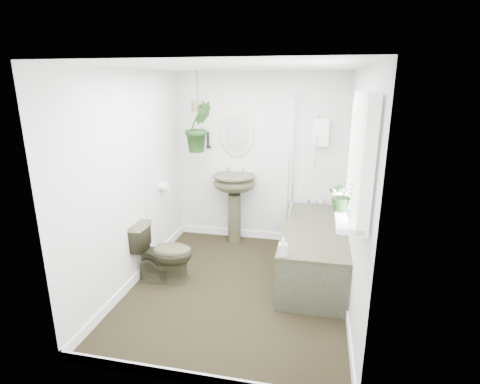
# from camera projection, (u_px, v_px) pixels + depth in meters

# --- Properties ---
(floor) EXTENTS (2.30, 2.80, 0.02)m
(floor) POSITION_uv_depth(u_px,v_px,m) (237.00, 288.00, 4.10)
(floor) COLOR black
(floor) RESTS_ON ground
(ceiling) EXTENTS (2.30, 2.80, 0.02)m
(ceiling) POSITION_uv_depth(u_px,v_px,m) (237.00, 65.00, 3.44)
(ceiling) COLOR white
(ceiling) RESTS_ON ground
(wall_back) EXTENTS (2.30, 0.02, 2.30)m
(wall_back) POSITION_uv_depth(u_px,v_px,m) (259.00, 159.00, 5.09)
(wall_back) COLOR silver
(wall_back) RESTS_ON ground
(wall_front) EXTENTS (2.30, 0.02, 2.30)m
(wall_front) POSITION_uv_depth(u_px,v_px,m) (190.00, 244.00, 2.45)
(wall_front) COLOR silver
(wall_front) RESTS_ON ground
(wall_left) EXTENTS (0.02, 2.80, 2.30)m
(wall_left) POSITION_uv_depth(u_px,v_px,m) (131.00, 181.00, 4.00)
(wall_left) COLOR silver
(wall_left) RESTS_ON ground
(wall_right) EXTENTS (0.02, 2.80, 2.30)m
(wall_right) POSITION_uv_depth(u_px,v_px,m) (356.00, 194.00, 3.54)
(wall_right) COLOR silver
(wall_right) RESTS_ON ground
(skirting) EXTENTS (2.30, 2.80, 0.10)m
(skirting) POSITION_uv_depth(u_px,v_px,m) (237.00, 284.00, 4.08)
(skirting) COLOR white
(skirting) RESTS_ON floor
(bathtub) EXTENTS (0.72, 1.72, 0.58)m
(bathtub) POSITION_uv_depth(u_px,v_px,m) (314.00, 251.00, 4.32)
(bathtub) COLOR #3B3B27
(bathtub) RESTS_ON floor
(bath_screen) EXTENTS (0.04, 0.72, 1.40)m
(bath_screen) POSITION_uv_depth(u_px,v_px,m) (292.00, 157.00, 4.57)
(bath_screen) COLOR silver
(bath_screen) RESTS_ON bathtub
(shower_box) EXTENTS (0.20, 0.10, 0.35)m
(shower_box) POSITION_uv_depth(u_px,v_px,m) (321.00, 132.00, 4.75)
(shower_box) COLOR white
(shower_box) RESTS_ON wall_back
(oval_mirror) EXTENTS (0.46, 0.03, 0.62)m
(oval_mirror) POSITION_uv_depth(u_px,v_px,m) (237.00, 133.00, 5.01)
(oval_mirror) COLOR #CABA91
(oval_mirror) RESTS_ON wall_back
(wall_sconce) EXTENTS (0.04, 0.04, 0.22)m
(wall_sconce) POSITION_uv_depth(u_px,v_px,m) (208.00, 140.00, 5.11)
(wall_sconce) COLOR black
(wall_sconce) RESTS_ON wall_back
(toilet_roll_holder) EXTENTS (0.11, 0.11, 0.11)m
(toilet_roll_holder) POSITION_uv_depth(u_px,v_px,m) (164.00, 186.00, 4.71)
(toilet_roll_holder) COLOR white
(toilet_roll_holder) RESTS_ON wall_left
(window_recess) EXTENTS (0.08, 1.00, 0.90)m
(window_recess) POSITION_uv_depth(u_px,v_px,m) (361.00, 155.00, 2.75)
(window_recess) COLOR white
(window_recess) RESTS_ON wall_right
(window_sill) EXTENTS (0.18, 1.00, 0.04)m
(window_sill) POSITION_uv_depth(u_px,v_px,m) (346.00, 208.00, 2.89)
(window_sill) COLOR white
(window_sill) RESTS_ON wall_right
(window_blinds) EXTENTS (0.01, 0.86, 0.76)m
(window_blinds) POSITION_uv_depth(u_px,v_px,m) (354.00, 154.00, 2.76)
(window_blinds) COLOR white
(window_blinds) RESTS_ON wall_right
(toilet) EXTENTS (0.69, 0.44, 0.67)m
(toilet) POSITION_uv_depth(u_px,v_px,m) (163.00, 252.00, 4.19)
(toilet) COLOR #3B3B27
(toilet) RESTS_ON floor
(pedestal_sink) EXTENTS (0.63, 0.56, 0.97)m
(pedestal_sink) POSITION_uv_depth(u_px,v_px,m) (234.00, 209.00, 5.15)
(pedestal_sink) COLOR #3B3B27
(pedestal_sink) RESTS_ON floor
(sill_plant) EXTENTS (0.23, 0.20, 0.24)m
(sill_plant) POSITION_uv_depth(u_px,v_px,m) (342.00, 195.00, 2.74)
(sill_plant) COLOR black
(sill_plant) RESTS_ON window_sill
(hanging_plant) EXTENTS (0.45, 0.43, 0.63)m
(hanging_plant) POSITION_uv_depth(u_px,v_px,m) (199.00, 127.00, 4.66)
(hanging_plant) COLOR black
(hanging_plant) RESTS_ON ceiling
(soap_bottle) EXTENTS (0.09, 0.09, 0.18)m
(soap_bottle) POSITION_uv_depth(u_px,v_px,m) (283.00, 247.00, 3.53)
(soap_bottle) COLOR black
(soap_bottle) RESTS_ON bathtub
(hanging_pot) EXTENTS (0.16, 0.16, 0.12)m
(hanging_pot) POSITION_uv_depth(u_px,v_px,m) (198.00, 106.00, 4.59)
(hanging_pot) COLOR brown
(hanging_pot) RESTS_ON ceiling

